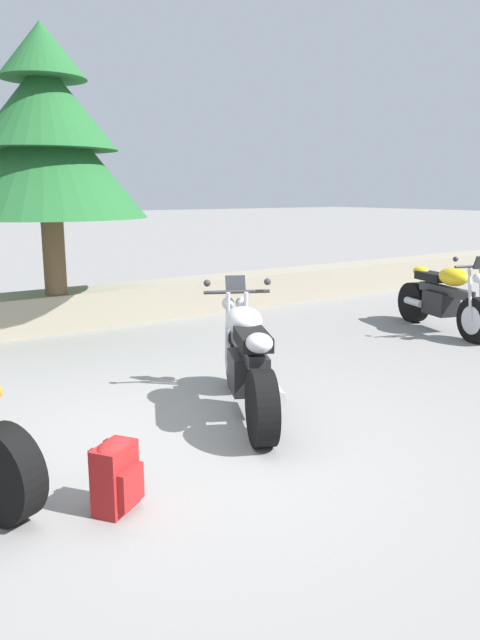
{
  "coord_description": "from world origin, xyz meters",
  "views": [
    {
      "loc": [
        -2.23,
        -4.01,
        1.99
      ],
      "look_at": [
        1.45,
        1.2,
        0.65
      ],
      "focal_mm": 34.02,
      "sensor_mm": 36.0,
      "label": 1
    }
  ],
  "objects": [
    {
      "name": "ground_plane",
      "position": [
        0.0,
        0.0,
        0.0
      ],
      "size": [
        120.0,
        120.0,
        0.0
      ],
      "primitive_type": "plane",
      "color": "gray"
    },
    {
      "name": "motorcycle_yellow_far_right",
      "position": [
        5.18,
        1.35,
        0.49
      ],
      "size": [
        0.9,
        2.02,
        1.18
      ],
      "color": "black",
      "rests_on": "ground"
    },
    {
      "name": "motorcycle_silver_centre",
      "position": [
        0.89,
        0.3,
        0.49
      ],
      "size": [
        1.13,
        1.92,
        1.18
      ],
      "color": "black",
      "rests_on": "ground"
    },
    {
      "name": "stone_wall",
      "position": [
        0.0,
        4.8,
        0.28
      ],
      "size": [
        36.0,
        0.8,
        0.55
      ],
      "primitive_type": "cube",
      "color": "gray",
      "rests_on": "ground"
    },
    {
      "name": "pine_tree_mid_left",
      "position": [
        0.59,
        4.6,
        2.73
      ],
      "size": [
        2.68,
        2.68,
        3.69
      ],
      "color": "brown",
      "rests_on": "stone_wall"
    },
    {
      "name": "rider_backpack",
      "position": [
        -0.83,
        -0.65,
        0.24
      ],
      "size": [
        0.35,
        0.34,
        0.47
      ],
      "color": "#A31E1E",
      "rests_on": "ground"
    }
  ]
}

